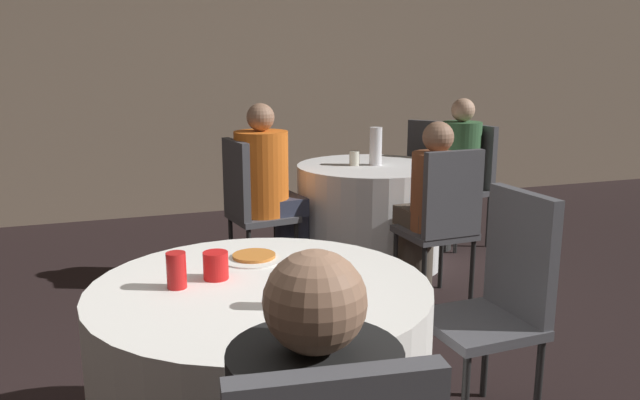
% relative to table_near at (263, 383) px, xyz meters
% --- Properties ---
extents(wall_back, '(16.00, 0.06, 2.80)m').
position_rel_table_near_xyz_m(wall_back, '(-0.24, 4.17, 1.04)').
color(wall_back, gray).
rests_on(wall_back, ground_plane).
extents(table_near, '(1.16, 1.16, 0.73)m').
position_rel_table_near_xyz_m(table_near, '(0.00, 0.00, 0.00)').
color(table_near, white).
rests_on(table_near, ground_plane).
extents(table_far, '(1.09, 1.09, 0.73)m').
position_rel_table_near_xyz_m(table_far, '(1.35, 2.17, 0.00)').
color(table_far, white).
rests_on(table_far, ground_plane).
extents(chair_near_east, '(0.42, 0.42, 0.97)m').
position_rel_table_near_xyz_m(chair_near_east, '(1.00, 0.04, 0.21)').
color(chair_near_east, '#47474C').
rests_on(chair_near_east, ground_plane).
extents(chair_far_northeast, '(0.56, 0.56, 0.97)m').
position_rel_table_near_xyz_m(chair_far_northeast, '(2.11, 2.77, 0.21)').
color(chair_far_northeast, '#47474C').
rests_on(chair_far_northeast, ground_plane).
extents(chair_far_west, '(0.46, 0.46, 0.97)m').
position_rel_table_near_xyz_m(chair_far_west, '(0.40, 2.02, 0.21)').
color(chair_far_west, '#47474C').
rests_on(chair_far_west, ground_plane).
extents(chair_far_south, '(0.42, 0.43, 0.97)m').
position_rel_table_near_xyz_m(chair_far_south, '(1.41, 1.21, 0.21)').
color(chair_far_south, '#47474C').
rests_on(chair_far_south, ground_plane).
extents(chair_far_east, '(0.47, 0.47, 0.97)m').
position_rel_table_near_xyz_m(chair_far_east, '(2.30, 2.35, 0.21)').
color(chair_far_east, '#47474C').
rests_on(chair_far_east, ground_plane).
extents(person_floral_shirt, '(0.31, 0.49, 1.12)m').
position_rel_table_near_xyz_m(person_floral_shirt, '(1.40, 1.39, 0.19)').
color(person_floral_shirt, '#4C4238').
rests_on(person_floral_shirt, ground_plane).
extents(person_orange_shirt, '(0.52, 0.39, 1.20)m').
position_rel_table_near_xyz_m(person_orange_shirt, '(0.56, 2.05, 0.25)').
color(person_orange_shirt, '#33384C').
rests_on(person_orange_shirt, ground_plane).
extents(person_green_jacket, '(0.49, 0.35, 1.19)m').
position_rel_table_near_xyz_m(person_green_jacket, '(2.13, 2.32, 0.23)').
color(person_green_jacket, '#282828').
rests_on(person_green_jacket, ground_plane).
extents(pizza_plate_near, '(0.25, 0.25, 0.02)m').
position_rel_table_near_xyz_m(pizza_plate_near, '(0.04, 0.29, 0.37)').
color(pizza_plate_near, white).
rests_on(pizza_plate_near, table_near).
extents(soda_can_red, '(0.07, 0.07, 0.12)m').
position_rel_table_near_xyz_m(soda_can_red, '(-0.27, 0.07, 0.43)').
color(soda_can_red, red).
rests_on(soda_can_red, table_near).
extents(soda_can_silver, '(0.07, 0.07, 0.12)m').
position_rel_table_near_xyz_m(soda_can_silver, '(0.05, -0.22, 0.43)').
color(soda_can_silver, silver).
rests_on(soda_can_silver, table_near).
extents(cup_near, '(0.09, 0.09, 0.10)m').
position_rel_table_near_xyz_m(cup_near, '(-0.13, 0.11, 0.41)').
color(cup_near, red).
rests_on(cup_near, table_near).
extents(bottle_far, '(0.09, 0.09, 0.27)m').
position_rel_table_near_xyz_m(bottle_far, '(1.38, 2.16, 0.50)').
color(bottle_far, white).
rests_on(bottle_far, table_far).
extents(cup_far, '(0.07, 0.07, 0.10)m').
position_rel_table_near_xyz_m(cup_far, '(1.23, 2.19, 0.42)').
color(cup_far, silver).
rests_on(cup_far, table_far).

